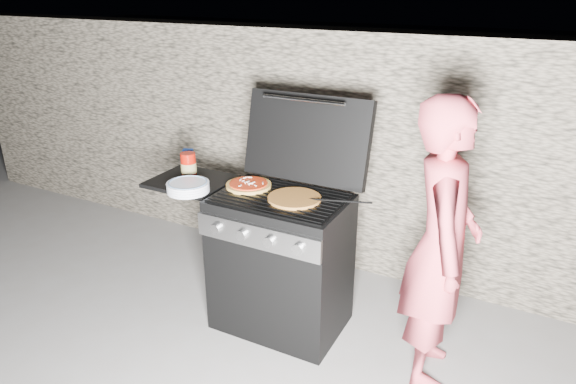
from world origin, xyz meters
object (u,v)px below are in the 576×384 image
at_px(gas_grill, 248,253).
at_px(pizza_topped, 249,184).
at_px(sauce_jar, 188,164).
at_px(person, 441,247).

xyz_separation_m(gas_grill, pizza_topped, (-0.00, 0.05, 0.47)).
distance_m(sauce_jar, person, 1.70).
height_order(gas_grill, pizza_topped, pizza_topped).
relative_size(gas_grill, sauce_jar, 8.61).
height_order(sauce_jar, person, person).
xyz_separation_m(gas_grill, sauce_jar, (-0.48, 0.06, 0.52)).
bearing_deg(pizza_topped, person, -2.27).
xyz_separation_m(pizza_topped, person, (1.22, -0.05, -0.11)).
bearing_deg(person, sauce_jar, 75.06).
bearing_deg(person, pizza_topped, 74.91).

